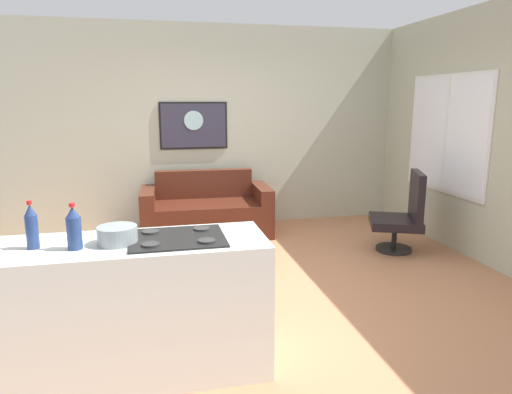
{
  "coord_description": "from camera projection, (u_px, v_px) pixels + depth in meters",
  "views": [
    {
      "loc": [
        -0.91,
        -4.04,
        1.78
      ],
      "look_at": [
        0.21,
        0.9,
        0.7
      ],
      "focal_mm": 32.03,
      "sensor_mm": 36.0,
      "label": 1
    }
  ],
  "objects": [
    {
      "name": "armchair",
      "position": [
        403.0,
        215.0,
        5.4
      ],
      "size": [
        0.76,
        0.78,
        0.96
      ],
      "color": "black",
      "rests_on": "ground"
    },
    {
      "name": "back_wall",
      "position": [
        218.0,
        127.0,
        6.45
      ],
      "size": [
        6.4,
        0.05,
        2.8
      ],
      "primitive_type": "cube",
      "color": "#B1B49D",
      "rests_on": "ground"
    },
    {
      "name": "soda_bottle",
      "position": [
        32.0,
        227.0,
        2.72
      ],
      "size": [
        0.07,
        0.07,
        0.29
      ],
      "color": "navy",
      "rests_on": "kitchen_counter"
    },
    {
      "name": "couch",
      "position": [
        206.0,
        213.0,
        6.13
      ],
      "size": [
        1.71,
        0.88,
        0.83
      ],
      "color": "#4C2114",
      "rests_on": "ground"
    },
    {
      "name": "coffee_table",
      "position": [
        211.0,
        234.0,
        4.94
      ],
      "size": [
        1.03,
        0.54,
        0.39
      ],
      "color": "silver",
      "rests_on": "ground"
    },
    {
      "name": "kitchen_counter",
      "position": [
        131.0,
        308.0,
        2.96
      ],
      "size": [
        1.77,
        0.63,
        0.93
      ],
      "color": "silver",
      "rests_on": "ground"
    },
    {
      "name": "ground",
      "position": [
        256.0,
        289.0,
        4.43
      ],
      "size": [
        6.4,
        6.4,
        0.04
      ],
      "primitive_type": "cube",
      "color": "#BA7852"
    },
    {
      "name": "right_wall",
      "position": [
        484.0,
        135.0,
        4.99
      ],
      "size": [
        0.05,
        6.4,
        2.8
      ],
      "primitive_type": "cube",
      "color": "#AFB398",
      "rests_on": "ground"
    },
    {
      "name": "soda_bottle_2",
      "position": [
        74.0,
        229.0,
        2.7
      ],
      "size": [
        0.09,
        0.09,
        0.28
      ],
      "color": "navy",
      "rests_on": "kitchen_counter"
    },
    {
      "name": "mixing_bowl",
      "position": [
        117.0,
        235.0,
        2.83
      ],
      "size": [
        0.25,
        0.25,
        0.11
      ],
      "color": "gray",
      "rests_on": "kitchen_counter"
    },
    {
      "name": "wall_painting",
      "position": [
        194.0,
        125.0,
        6.32
      ],
      "size": [
        0.94,
        0.03,
        0.65
      ],
      "color": "black"
    },
    {
      "name": "window",
      "position": [
        446.0,
        134.0,
        5.56
      ],
      "size": [
        0.03,
        1.54,
        1.43
      ],
      "color": "silver"
    }
  ]
}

